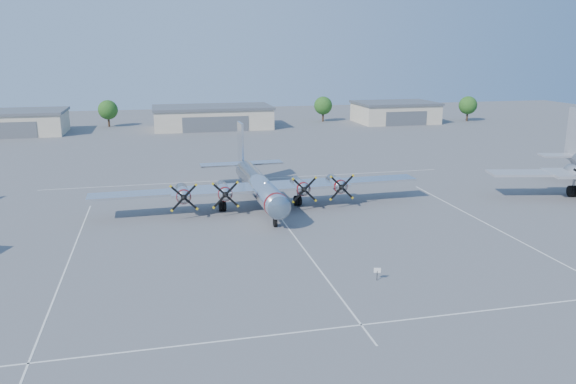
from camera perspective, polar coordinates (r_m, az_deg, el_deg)
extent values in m
plane|color=#575759|center=(60.71, 0.19, -3.90)|extent=(260.00, 260.00, 0.00)
cube|color=silver|center=(55.20, -21.50, -6.85)|extent=(0.15, 40.00, 0.01)
cube|color=silver|center=(56.12, 1.37, -5.45)|extent=(0.15, 40.00, 0.01)
cube|color=silver|center=(64.96, 20.55, -3.60)|extent=(0.15, 40.00, 0.01)
cube|color=silver|center=(41.26, 7.45, -13.25)|extent=(60.00, 0.15, 0.01)
cube|color=silver|center=(84.35, -3.74, 1.32)|extent=(60.00, 0.15, 0.01)
cube|color=#BCAF95|center=(142.64, -26.07, 6.25)|extent=(22.00, 14.00, 4.80)
cube|color=slate|center=(142.35, -26.19, 7.32)|extent=(22.60, 14.60, 0.60)
cube|color=slate|center=(135.90, -26.66, 5.59)|extent=(12.10, 0.20, 3.60)
cube|color=#BCAF95|center=(139.71, -7.67, 7.44)|extent=(28.00, 14.00, 4.80)
cube|color=slate|center=(139.42, -7.71, 8.54)|extent=(28.60, 14.60, 0.60)
cube|color=slate|center=(132.83, -7.35, 6.83)|extent=(15.40, 0.20, 3.60)
cube|color=#BCAF95|center=(152.00, 10.81, 7.87)|extent=(20.00, 14.00, 4.80)
cube|color=slate|center=(151.72, 10.86, 8.88)|extent=(20.60, 14.60, 0.60)
cube|color=slate|center=(145.69, 11.92, 7.30)|extent=(11.00, 0.20, 3.60)
cylinder|color=#382619|center=(147.60, -17.74, 6.86)|extent=(0.50, 0.50, 2.80)
sphere|color=#224112|center=(147.29, -17.83, 7.95)|extent=(4.80, 4.80, 4.80)
cylinder|color=#382619|center=(151.48, 3.57, 7.69)|extent=(0.50, 0.50, 2.80)
sphere|color=#224112|center=(151.18, 3.59, 8.76)|extent=(4.80, 4.80, 4.80)
cylinder|color=#382619|center=(159.51, 17.73, 7.38)|extent=(0.50, 0.50, 2.80)
sphere|color=#224112|center=(159.22, 17.81, 8.39)|extent=(4.80, 4.80, 4.80)
cylinder|color=black|center=(48.51, 9.04, -8.38)|extent=(0.06, 0.06, 0.85)
cube|color=white|center=(48.33, 9.06, -7.86)|extent=(0.57, 0.21, 0.43)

